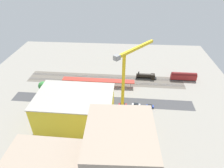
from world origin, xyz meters
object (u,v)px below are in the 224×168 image
Objects in this scene: parked_car_3 at (108,104)px; street_tree_0 at (105,90)px; traffic_light at (85,89)px; construction_building at (76,111)px; tower_crane at (126,84)px; box_truck_0 at (88,102)px; street_tree_2 at (43,86)px; locomotive at (146,76)px; platform_canopy_near at (98,80)px; parked_car_2 at (123,105)px; street_tree_1 at (45,87)px; parked_car_0 at (150,106)px; box_truck_1 at (85,102)px; passenger_coach at (184,76)px; parked_car_1 at (136,105)px.

street_tree_0 reaches higher than parked_car_3.
construction_building is at bearing 91.28° from traffic_light.
tower_crane is 32.10m from box_truck_0.
street_tree_2 reaches higher than box_truck_0.
parked_car_3 is (24.40, 30.69, -1.19)m from locomotive.
platform_canopy_near is 34.65m from street_tree_2.
tower_crane is at bearing 118.80° from platform_canopy_near.
platform_canopy_near is 9.97× the size of parked_car_2.
box_truck_0 is at bearing 163.54° from street_tree_1.
platform_canopy_near is 38.21m from parked_car_0.
box_truck_1 reaches higher than parked_car_0.
tower_crane is (40.40, 42.68, 20.05)m from passenger_coach.
street_tree_1 is 2.09m from street_tree_2.
locomotive reaches higher than parked_car_2.
tower_crane is at bearing 152.32° from box_truck_1.
street_tree_0 is (26.22, -8.62, 4.01)m from parked_car_0.
street_tree_2 is at bearing -8.71° from parked_car_1.
street_tree_0 is at bearing -179.80° from street_tree_1.
street_tree_0 is at bearing -137.46° from box_truck_0.
street_tree_2 is at bearing -22.78° from tower_crane.
tower_crane is (-0.96, 11.90, 22.39)m from parked_car_2.
traffic_light is (0.55, -24.82, -4.56)m from construction_building.
tower_crane reaches higher than box_truck_0.
parked_car_0 is at bearing -156.04° from construction_building.
parked_car_1 is at bearing -149.74° from construction_building.
parked_car_2 is at bearing -142.90° from construction_building.
street_tree_1 is at bearing -22.40° from tower_crane.
tower_crane reaches higher than parked_car_3.
parked_car_1 is at bearing -176.07° from parked_car_2.
box_truck_1 is at bearing -90.32° from construction_building.
platform_canopy_near is 6.91× the size of traffic_light.
parked_car_3 is (8.44, -0.09, -0.03)m from parked_car_2.
locomotive is 1.76× the size of street_tree_2.
tower_crane is at bearing 119.93° from street_tree_0.
street_tree_0 is (-9.14, -8.39, 3.03)m from box_truck_0.
parked_car_2 is 25.38m from tower_crane.
parked_car_3 is 0.62× the size of street_tree_0.
box_truck_1 is (23.03, -12.08, -21.55)m from tower_crane.
parked_car_3 is 0.13× the size of construction_building.
parked_car_2 is at bearing 129.62° from platform_canopy_near.
passenger_coach is at bearing -156.66° from street_tree_0.
box_truck_1 is (38.03, 30.59, -0.31)m from locomotive.
box_truck_1 is at bearing -0.73° from parked_car_0.
locomotive is 61.23m from construction_building.
box_truck_0 is at bearing 173.60° from box_truck_1.
construction_building is at bearing 136.53° from street_tree_2.
traffic_light is (6.41, 11.60, 0.52)m from platform_canopy_near.
parked_car_2 is at bearing 169.36° from street_tree_2.
street_tree_1 reaches higher than parked_car_2.
parked_car_1 is at bearing 165.52° from traffic_light.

